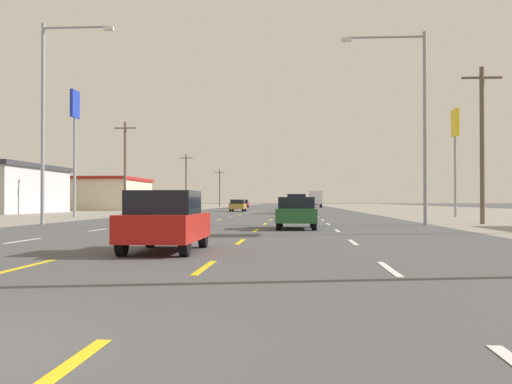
{
  "coord_description": "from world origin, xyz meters",
  "views": [
    {
      "loc": [
        3.52,
        -4.8,
        1.28
      ],
      "look_at": [
        -0.83,
        61.22,
        2.25
      ],
      "focal_mm": 43.49,
      "sensor_mm": 36.0,
      "label": 1
    }
  ],
  "objects_px": {
    "sedan_inner_right_near": "(296,212)",
    "pole_sign_left_row_1": "(75,124)",
    "hatchback_far_left_far": "(236,204)",
    "sedan_inner_right_distant_b": "(296,203)",
    "streetlight_right_row_0": "(416,113)",
    "hatchback_far_left_farthest": "(244,204)",
    "suv_inner_right_mid": "(297,204)",
    "box_truck_far_right_distant_a": "(316,198)",
    "pole_sign_right_row_1": "(455,137)",
    "sedan_inner_left_midfar": "(238,205)",
    "suv_inner_right_farther": "(296,202)",
    "streetlight_left_row_0": "(49,110)",
    "hatchback_center_turn_nearest": "(165,221)"
  },
  "relations": [
    {
      "from": "suv_inner_right_farther",
      "to": "sedan_inner_right_distant_b",
      "type": "bearing_deg",
      "value": 89.82
    },
    {
      "from": "suv_inner_right_farther",
      "to": "pole_sign_right_row_1",
      "type": "bearing_deg",
      "value": -78.93
    },
    {
      "from": "hatchback_far_left_far",
      "to": "hatchback_far_left_farthest",
      "type": "bearing_deg",
      "value": 89.54
    },
    {
      "from": "suv_inner_right_mid",
      "to": "box_truck_far_right_distant_a",
      "type": "distance_m",
      "value": 60.13
    },
    {
      "from": "suv_inner_right_mid",
      "to": "streetlight_left_row_0",
      "type": "distance_m",
      "value": 33.51
    },
    {
      "from": "suv_inner_right_mid",
      "to": "sedan_inner_left_midfar",
      "type": "xyz_separation_m",
      "value": [
        -7.19,
        12.81,
        -0.27
      ]
    },
    {
      "from": "box_truck_far_right_distant_a",
      "to": "sedan_inner_left_midfar",
      "type": "bearing_deg",
      "value": -103.02
    },
    {
      "from": "hatchback_center_turn_nearest",
      "to": "pole_sign_right_row_1",
      "type": "relative_size",
      "value": 0.45
    },
    {
      "from": "suv_inner_right_mid",
      "to": "hatchback_far_left_farthest",
      "type": "distance_m",
      "value": 60.22
    },
    {
      "from": "hatchback_center_turn_nearest",
      "to": "streetlight_left_row_0",
      "type": "xyz_separation_m",
      "value": [
        -10.0,
        17.04,
        5.43
      ]
    },
    {
      "from": "suv_inner_right_farther",
      "to": "streetlight_left_row_0",
      "type": "bearing_deg",
      "value": -98.87
    },
    {
      "from": "hatchback_far_left_farthest",
      "to": "pole_sign_left_row_1",
      "type": "xyz_separation_m",
      "value": [
        -7.15,
        -74.26,
        6.61
      ]
    },
    {
      "from": "sedan_inner_right_near",
      "to": "pole_sign_left_row_1",
      "type": "relative_size",
      "value": 0.45
    },
    {
      "from": "hatchback_far_left_far",
      "to": "streetlight_left_row_0",
      "type": "xyz_separation_m",
      "value": [
        -2.8,
        -73.66,
        5.43
      ]
    },
    {
      "from": "hatchback_far_left_far",
      "to": "sedan_inner_right_distant_b",
      "type": "bearing_deg",
      "value": 69.71
    },
    {
      "from": "hatchback_center_turn_nearest",
      "to": "suv_inner_right_farther",
      "type": "xyz_separation_m",
      "value": [
        3.19,
        101.54,
        0.24
      ]
    },
    {
      "from": "suv_inner_right_mid",
      "to": "streetlight_right_row_0",
      "type": "distance_m",
      "value": 31.32
    },
    {
      "from": "hatchback_far_left_farthest",
      "to": "box_truck_far_right_distant_a",
      "type": "relative_size",
      "value": 0.54
    },
    {
      "from": "streetlight_left_row_0",
      "to": "hatchback_far_left_farthest",
      "type": "bearing_deg",
      "value": 88.13
    },
    {
      "from": "sedan_inner_right_distant_b",
      "to": "pole_sign_right_row_1",
      "type": "xyz_separation_m",
      "value": [
        12.86,
        -83.46,
        5.73
      ]
    },
    {
      "from": "hatchback_center_turn_nearest",
      "to": "hatchback_far_left_far",
      "type": "bearing_deg",
      "value": 94.54
    },
    {
      "from": "streetlight_right_row_0",
      "to": "hatchback_far_left_farthest",
      "type": "bearing_deg",
      "value": 100.47
    },
    {
      "from": "suv_inner_right_farther",
      "to": "sedan_inner_right_near",
      "type": "bearing_deg",
      "value": -89.93
    },
    {
      "from": "hatchback_far_left_far",
      "to": "sedan_inner_right_distant_b",
      "type": "height_order",
      "value": "hatchback_far_left_far"
    },
    {
      "from": "hatchback_far_left_farthest",
      "to": "suv_inner_right_mid",
      "type": "bearing_deg",
      "value": -80.09
    },
    {
      "from": "hatchback_far_left_far",
      "to": "streetlight_left_row_0",
      "type": "relative_size",
      "value": 0.36
    },
    {
      "from": "hatchback_far_left_far",
      "to": "pole_sign_left_row_1",
      "type": "bearing_deg",
      "value": -96.87
    },
    {
      "from": "hatchback_far_left_far",
      "to": "pole_sign_right_row_1",
      "type": "height_order",
      "value": "pole_sign_right_row_1"
    },
    {
      "from": "pole_sign_left_row_1",
      "to": "hatchback_far_left_farthest",
      "type": "bearing_deg",
      "value": 84.5
    },
    {
      "from": "streetlight_left_row_0",
      "to": "pole_sign_left_row_1",
      "type": "bearing_deg",
      "value": 105.36
    },
    {
      "from": "pole_sign_right_row_1",
      "to": "pole_sign_left_row_1",
      "type": "bearing_deg",
      "value": -174.2
    },
    {
      "from": "hatchback_center_turn_nearest",
      "to": "hatchback_far_left_far",
      "type": "relative_size",
      "value": 1.0
    },
    {
      "from": "pole_sign_left_row_1",
      "to": "streetlight_right_row_0",
      "type": "distance_m",
      "value": 28.31
    },
    {
      "from": "streetlight_left_row_0",
      "to": "hatchback_center_turn_nearest",
      "type": "bearing_deg",
      "value": -59.58
    },
    {
      "from": "streetlight_left_row_0",
      "to": "sedan_inner_right_near",
      "type": "bearing_deg",
      "value": -16.12
    },
    {
      "from": "pole_sign_left_row_1",
      "to": "sedan_inner_right_distant_b",
      "type": "bearing_deg",
      "value": 78.59
    },
    {
      "from": "hatchback_far_left_farthest",
      "to": "sedan_inner_right_distant_b",
      "type": "relative_size",
      "value": 0.87
    },
    {
      "from": "sedan_inner_right_near",
      "to": "sedan_inner_left_midfar",
      "type": "distance_m",
      "value": 47.52
    },
    {
      "from": "hatchback_far_left_far",
      "to": "suv_inner_right_farther",
      "type": "distance_m",
      "value": 15.02
    },
    {
      "from": "hatchback_center_turn_nearest",
      "to": "hatchback_far_left_far",
      "type": "height_order",
      "value": "same"
    },
    {
      "from": "suv_inner_right_farther",
      "to": "streetlight_right_row_0",
      "type": "xyz_separation_m",
      "value": [
        6.31,
        -84.5,
        4.82
      ]
    },
    {
      "from": "streetlight_left_row_0",
      "to": "streetlight_right_row_0",
      "type": "bearing_deg",
      "value": 0.0
    },
    {
      "from": "hatchback_far_left_farthest",
      "to": "streetlight_left_row_0",
      "type": "xyz_separation_m",
      "value": [
        -2.93,
        -89.64,
        5.43
      ]
    },
    {
      "from": "hatchback_far_left_farthest",
      "to": "streetlight_right_row_0",
      "type": "relative_size",
      "value": 0.39
    },
    {
      "from": "box_truck_far_right_distant_a",
      "to": "pole_sign_right_row_1",
      "type": "distance_m",
      "value": 72.59
    },
    {
      "from": "hatchback_far_left_farthest",
      "to": "streetlight_left_row_0",
      "type": "bearing_deg",
      "value": -91.87
    },
    {
      "from": "hatchback_center_turn_nearest",
      "to": "streetlight_right_row_0",
      "type": "distance_m",
      "value": 20.15
    },
    {
      "from": "hatchback_far_left_farthest",
      "to": "sedan_inner_right_distant_b",
      "type": "height_order",
      "value": "hatchback_far_left_farthest"
    },
    {
      "from": "hatchback_center_turn_nearest",
      "to": "box_truck_far_right_distant_a",
      "type": "distance_m",
      "value": 107.6
    },
    {
      "from": "suv_inner_right_farther",
      "to": "box_truck_far_right_distant_a",
      "type": "bearing_deg",
      "value": 56.71
    }
  ]
}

